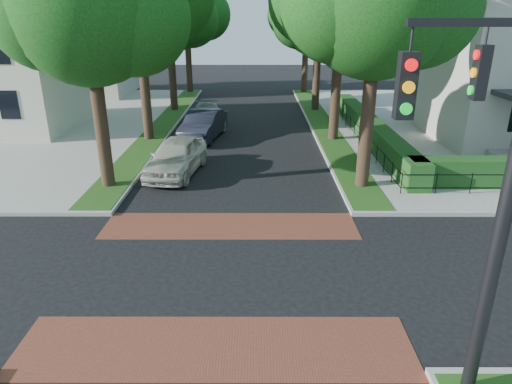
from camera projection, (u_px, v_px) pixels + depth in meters
ground at (224, 273)px, 13.35m from camera, size 120.00×120.00×0.00m
crosswalk_far at (230, 226)px, 16.33m from camera, size 9.00×2.20×0.01m
crosswalk_near at (215, 347)px, 10.37m from camera, size 9.00×2.20×0.01m
grass_strip_ne at (322, 123)px, 31.09m from camera, size 1.60×29.80×0.02m
grass_strip_nw at (164, 123)px, 31.11m from camera, size 1.60×29.80×0.02m
tree_right_far at (320, 17)px, 33.42m from camera, size 7.25×6.23×9.74m
tree_right_back at (308, 13)px, 41.68m from camera, size 7.50×6.45×10.20m
tree_left_near at (92, 9)px, 17.47m from camera, size 7.50×6.45×10.20m
tree_left_far at (170, 14)px, 33.35m from camera, size 7.00×6.02×9.86m
tree_left_back at (188, 11)px, 41.65m from camera, size 7.75×6.66×10.44m
hedge_main_road at (370, 129)px, 27.05m from camera, size 1.00×18.00×1.20m
fence_main_road at (357, 131)px, 27.10m from camera, size 0.06×18.00×0.90m
house_left_far at (76, 39)px, 41.37m from camera, size 10.00×9.00×10.14m
traffic_signal at (495, 167)px, 7.52m from camera, size 2.17×2.00×8.00m
parked_car_front at (176, 156)px, 21.41m from camera, size 2.71×5.24×1.71m
parked_car_middle at (203, 125)px, 27.59m from camera, size 2.65×5.39×1.70m
parked_car_rear at (209, 116)px, 30.78m from camera, size 2.72×5.10×1.41m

